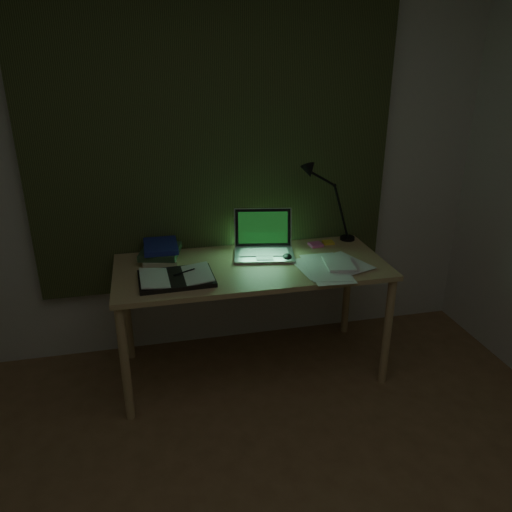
% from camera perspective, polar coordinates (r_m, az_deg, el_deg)
% --- Properties ---
extents(wall_back, '(3.50, 0.00, 2.50)m').
position_cam_1_polar(wall_back, '(3.12, -4.82, 10.84)').
color(wall_back, beige).
rests_on(wall_back, ground).
extents(curtain, '(2.20, 0.06, 2.00)m').
position_cam_1_polar(curtain, '(3.05, -4.83, 14.38)').
color(curtain, '#2B3319').
rests_on(curtain, wall_back).
extents(desk, '(1.57, 0.69, 0.72)m').
position_cam_1_polar(desk, '(3.06, -0.50, -7.19)').
color(desk, tan).
rests_on(desk, floor).
extents(laptop, '(0.42, 0.46, 0.26)m').
position_cam_1_polar(laptop, '(2.97, 0.95, 2.25)').
color(laptop, silver).
rests_on(laptop, desk).
extents(open_textbook, '(0.41, 0.30, 0.03)m').
position_cam_1_polar(open_textbook, '(2.73, -9.11, -2.44)').
color(open_textbook, silver).
rests_on(open_textbook, desk).
extents(book_stack, '(0.23, 0.27, 0.10)m').
position_cam_1_polar(book_stack, '(3.01, -10.95, 0.49)').
color(book_stack, silver).
rests_on(book_stack, desk).
extents(loose_papers, '(0.37, 0.39, 0.02)m').
position_cam_1_polar(loose_papers, '(2.92, 8.34, -0.91)').
color(loose_papers, silver).
rests_on(loose_papers, desk).
extents(mouse, '(0.07, 0.10, 0.03)m').
position_cam_1_polar(mouse, '(2.97, 3.59, -0.11)').
color(mouse, black).
rests_on(mouse, desk).
extents(sticky_yellow, '(0.07, 0.07, 0.01)m').
position_cam_1_polar(sticky_yellow, '(3.26, 8.25, 1.55)').
color(sticky_yellow, yellow).
rests_on(sticky_yellow, desk).
extents(sticky_pink, '(0.09, 0.09, 0.02)m').
position_cam_1_polar(sticky_pink, '(3.21, 6.83, 1.30)').
color(sticky_pink, '#FC62BB').
rests_on(sticky_pink, desk).
extents(desk_lamp, '(0.40, 0.34, 0.52)m').
position_cam_1_polar(desk_lamp, '(3.27, 10.69, 6.13)').
color(desk_lamp, black).
rests_on(desk_lamp, desk).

